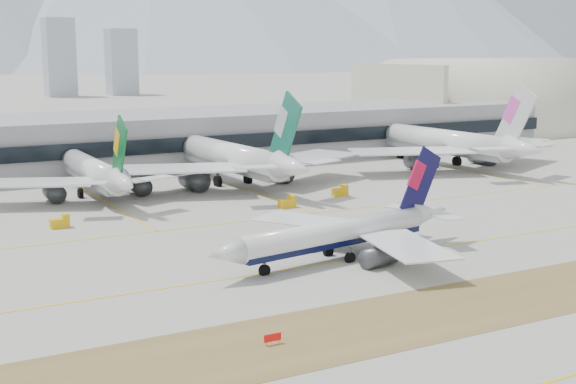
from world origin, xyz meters
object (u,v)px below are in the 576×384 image
widebody_eva (96,174)px  hangar (484,132)px  widebody_cathay (235,159)px  taxiing_airliner (343,233)px  terminal (130,140)px  widebody_china_air (449,144)px

widebody_eva → hangar: 189.11m
widebody_eva → widebody_cathay: 34.82m
taxiing_airliner → terminal: taxiing_airliner is taller
taxiing_airliner → terminal: 118.10m
widebody_eva → widebody_china_air: (102.21, -1.89, 1.23)m
hangar → terminal: bearing=-172.6°
widebody_china_air → hangar: bearing=-50.1°
terminal → hangar: size_ratio=3.08×
widebody_china_air → terminal: size_ratio=0.25×
widebody_china_air → widebody_cathay: bearing=87.1°
widebody_china_air → terminal: (-79.34, 46.93, 0.76)m
widebody_eva → widebody_china_air: size_ratio=0.82×
terminal → widebody_china_air: bearing=-30.6°
taxiing_airliner → widebody_china_air: bearing=-148.6°
taxiing_airliner → widebody_china_air: widebody_china_air is taller
terminal → taxiing_airliner: bearing=-91.5°
widebody_cathay → hangar: bearing=-67.4°
taxiing_airliner → widebody_eva: widebody_eva is taller
taxiing_airliner → widebody_eva: 75.64m
taxiing_airliner → hangar: (157.57, 138.18, -4.00)m
widebody_eva → hangar: bearing=-68.3°
taxiing_airliner → hangar: bearing=-148.1°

